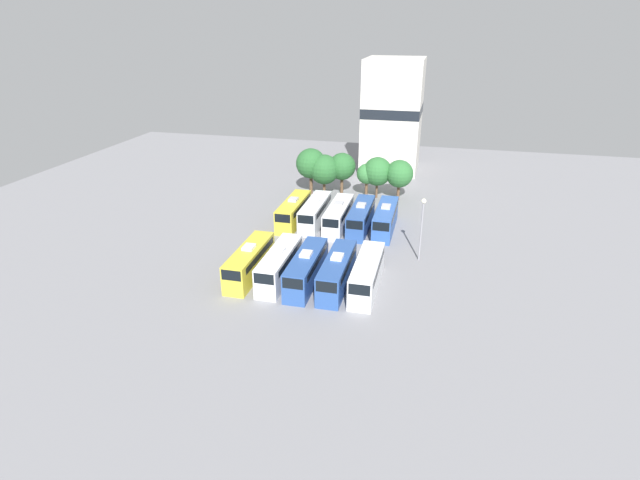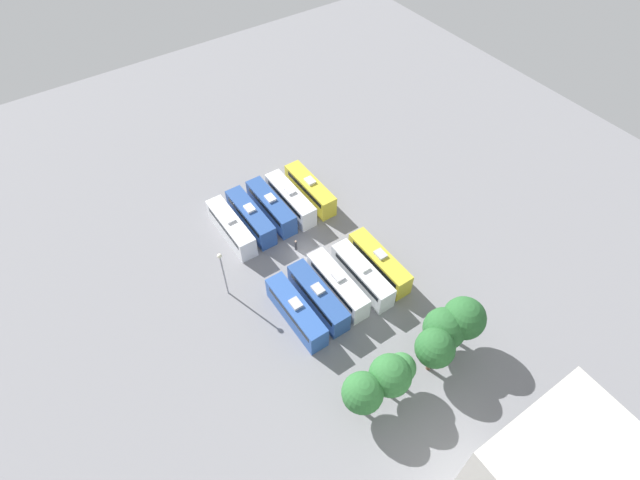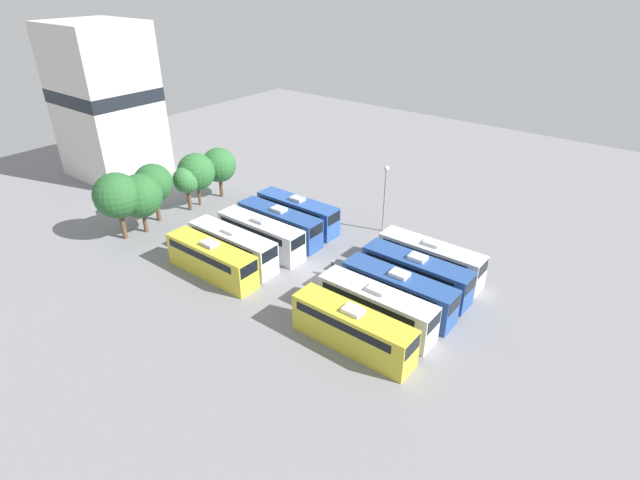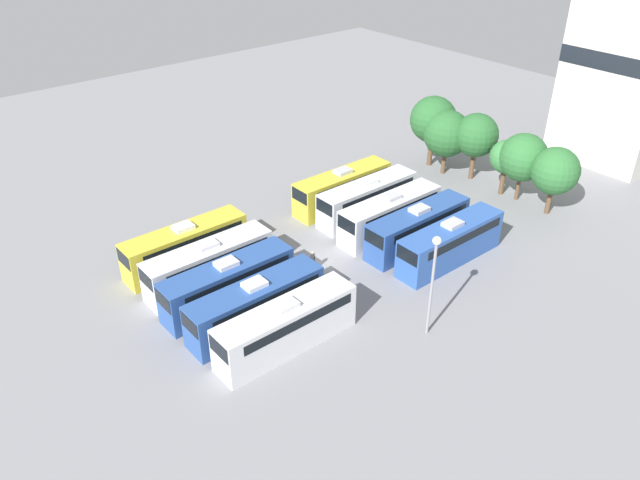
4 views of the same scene
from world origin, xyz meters
name	(u,v)px [view 2 (image 2 of 4)]	position (x,y,z in m)	size (l,w,h in m)	color
ground_plane	(303,253)	(0.00, 0.00, 0.00)	(123.99, 123.99, 0.00)	gray
bus_0	(310,189)	(-6.83, -8.50, 1.87)	(2.53, 10.53, 3.74)	gold
bus_1	(291,199)	(-3.25, -8.42, 1.87)	(2.53, 10.53, 3.74)	silver
bus_2	(271,206)	(-0.08, -8.68, 1.87)	(2.53, 10.53, 3.74)	#284C93
bus_3	(251,217)	(3.41, -8.57, 1.87)	(2.53, 10.53, 3.74)	#284C93
bus_4	(231,227)	(6.70, -8.35, 1.87)	(2.53, 10.53, 3.74)	silver
bus_5	(379,262)	(-6.60, 8.45, 1.87)	(2.53, 10.53, 3.74)	gold
bus_6	(362,275)	(-3.47, 8.79, 1.87)	(2.53, 10.53, 3.74)	silver
bus_7	(338,284)	(0.07, 8.23, 1.87)	(2.53, 10.53, 3.74)	silver
bus_8	(318,297)	(3.24, 8.41, 1.87)	(2.53, 10.53, 3.74)	#284C93
bus_9	(296,311)	(6.66, 8.66, 1.87)	(2.53, 10.53, 3.74)	#2D56A8
worker_person	(296,245)	(0.54, -1.09, 0.86)	(0.36, 0.36, 1.84)	#333338
light_pole	(222,268)	(11.86, 0.19, 5.38)	(0.60, 0.60, 7.96)	gray
tree_0	(464,318)	(-7.56, 22.09, 5.21)	(5.00, 5.00, 7.74)	brown
tree_1	(444,329)	(-5.15, 21.58, 4.49)	(4.92, 4.92, 6.96)	brown
tree_2	(435,348)	(-2.41, 22.91, 4.81)	(4.50, 4.50, 7.08)	brown
tree_3	(401,368)	(1.85, 22.34, 3.99)	(3.33, 3.33, 5.70)	brown
tree_4	(390,375)	(3.57, 22.52, 4.49)	(4.67, 4.67, 6.83)	brown
tree_5	(362,393)	(7.14, 22.36, 4.38)	(4.46, 4.46, 6.63)	brown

